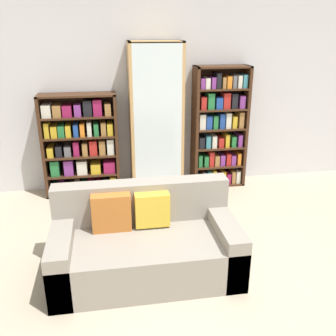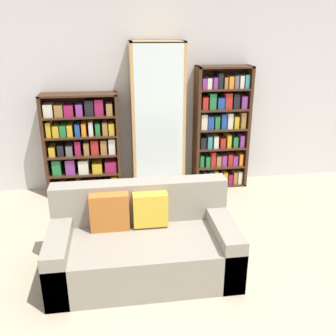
# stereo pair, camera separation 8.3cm
# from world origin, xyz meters

# --- Properties ---
(ground_plane) EXTENTS (16.00, 16.00, 0.00)m
(ground_plane) POSITION_xyz_m (0.00, 0.00, 0.00)
(ground_plane) COLOR tan
(wall_back) EXTENTS (6.46, 0.06, 2.70)m
(wall_back) POSITION_xyz_m (0.00, 2.49, 1.35)
(wall_back) COLOR silver
(wall_back) RESTS_ON ground
(couch) EXTENTS (1.69, 0.87, 0.80)m
(couch) POSITION_xyz_m (-0.43, 0.36, 0.28)
(couch) COLOR gray
(couch) RESTS_ON ground
(bookshelf_left) EXTENTS (1.00, 0.32, 1.38)m
(bookshelf_left) POSITION_xyz_m (-1.08, 2.29, 0.67)
(bookshelf_left) COLOR #3D2314
(bookshelf_left) RESTS_ON ground
(display_cabinet) EXTENTS (0.71, 0.36, 2.02)m
(display_cabinet) POSITION_xyz_m (-0.06, 2.27, 1.00)
(display_cabinet) COLOR tan
(display_cabinet) RESTS_ON ground
(bookshelf_right) EXTENTS (0.75, 0.32, 1.69)m
(bookshelf_right) POSITION_xyz_m (0.84, 2.29, 0.83)
(bookshelf_right) COLOR #3D2314
(bookshelf_right) RESTS_ON ground
(wine_bottle) EXTENTS (0.08, 0.08, 0.35)m
(wine_bottle) POSITION_xyz_m (0.54, 1.85, 0.14)
(wine_bottle) COLOR #192333
(wine_bottle) RESTS_ON ground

